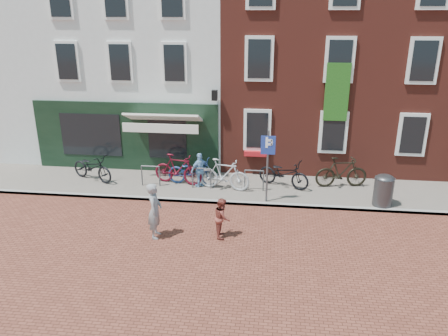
# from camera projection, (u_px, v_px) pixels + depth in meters

# --- Properties ---
(ground) EXTENTS (80.00, 80.00, 0.00)m
(ground) POSITION_uv_depth(u_px,v_px,m) (238.00, 205.00, 15.52)
(ground) COLOR brown
(sidewalk) EXTENTS (24.00, 3.00, 0.10)m
(sidewalk) POSITION_uv_depth(u_px,v_px,m) (267.00, 189.00, 16.79)
(sidewalk) COLOR slate
(sidewalk) RESTS_ON ground
(building_stucco) EXTENTS (8.00, 8.00, 9.00)m
(building_stucco) POSITION_uv_depth(u_px,v_px,m) (149.00, 55.00, 21.10)
(building_stucco) COLOR silver
(building_stucco) RESTS_ON ground
(building_brick_mid) EXTENTS (6.00, 8.00, 10.00)m
(building_brick_mid) POSITION_uv_depth(u_px,v_px,m) (296.00, 46.00, 20.14)
(building_brick_mid) COLOR maroon
(building_brick_mid) RESTS_ON ground
(building_brick_right) EXTENTS (6.00, 8.00, 10.00)m
(building_brick_right) POSITION_uv_depth(u_px,v_px,m) (431.00, 47.00, 19.47)
(building_brick_right) COLOR maroon
(building_brick_right) RESTS_ON ground
(filler_left) EXTENTS (7.00, 8.00, 9.00)m
(filler_left) POSITION_uv_depth(u_px,v_px,m) (4.00, 54.00, 21.94)
(filler_left) COLOR silver
(filler_left) RESTS_ON ground
(litter_bin) EXTENTS (0.66, 0.66, 1.21)m
(litter_bin) POSITION_uv_depth(u_px,v_px,m) (384.00, 189.00, 15.08)
(litter_bin) COLOR #3C3C3F
(litter_bin) RESTS_ON sidewalk
(parking_sign) EXTENTS (0.50, 0.08, 2.61)m
(parking_sign) POSITION_uv_depth(u_px,v_px,m) (268.00, 156.00, 15.02)
(parking_sign) COLOR #4C4C4F
(parking_sign) RESTS_ON sidewalk
(woman) EXTENTS (0.47, 0.67, 1.74)m
(woman) POSITION_uv_depth(u_px,v_px,m) (155.00, 211.00, 13.08)
(woman) COLOR gray
(woman) RESTS_ON ground
(boy) EXTENTS (0.53, 0.65, 1.25)m
(boy) POSITION_uv_depth(u_px,v_px,m) (222.00, 218.00, 13.19)
(boy) COLOR brown
(boy) RESTS_ON ground
(cafe_person) EXTENTS (0.82, 0.76, 1.35)m
(cafe_person) POSITION_uv_depth(u_px,v_px,m) (200.00, 170.00, 16.71)
(cafe_person) COLOR #84B7E6
(cafe_person) RESTS_ON sidewalk
(bicycle_0) EXTENTS (2.17, 1.51, 1.08)m
(bicycle_0) POSITION_uv_depth(u_px,v_px,m) (92.00, 167.00, 17.40)
(bicycle_0) COLOR black
(bicycle_0) RESTS_ON sidewalk
(bicycle_1) EXTENTS (2.07, 0.97, 1.20)m
(bicycle_1) POSITION_uv_depth(u_px,v_px,m) (178.00, 169.00, 17.01)
(bicycle_1) COLOR #550B18
(bicycle_1) RESTS_ON sidewalk
(bicycle_2) EXTENTS (2.15, 1.02, 1.08)m
(bicycle_2) POSITION_uv_depth(u_px,v_px,m) (193.00, 172.00, 16.92)
(bicycle_2) COLOR navy
(bicycle_2) RESTS_ON sidewalk
(bicycle_3) EXTENTS (2.07, 0.93, 1.20)m
(bicycle_3) POSITION_uv_depth(u_px,v_px,m) (224.00, 174.00, 16.47)
(bicycle_3) COLOR #ABACAE
(bicycle_3) RESTS_ON sidewalk
(bicycle_4) EXTENTS (2.17, 1.50, 1.08)m
(bicycle_4) POSITION_uv_depth(u_px,v_px,m) (284.00, 173.00, 16.74)
(bicycle_4) COLOR black
(bicycle_4) RESTS_ON sidewalk
(bicycle_5) EXTENTS (2.07, 0.89, 1.20)m
(bicycle_5) POSITION_uv_depth(u_px,v_px,m) (341.00, 172.00, 16.70)
(bicycle_5) COLOR black
(bicycle_5) RESTS_ON sidewalk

